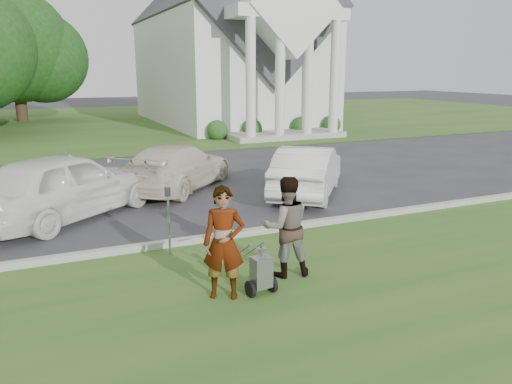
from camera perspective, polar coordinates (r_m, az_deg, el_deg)
ground at (r=10.27m, az=-4.07°, el=-6.55°), size 120.00×120.00×0.00m
grass_strip at (r=7.74m, az=3.72°, el=-13.62°), size 80.00×7.00×0.01m
church_lawn at (r=36.39m, az=-18.81°, el=7.49°), size 80.00×30.00×0.01m
curb at (r=10.73m, az=-5.08°, el=-5.23°), size 80.00×0.18×0.15m
church at (r=34.51m, az=-3.20°, el=17.76°), size 9.19×19.00×24.10m
tree_back at (r=39.09m, az=-25.83°, el=14.21°), size 9.61×7.60×8.89m
striping_cart at (r=8.16m, az=0.56°, el=-9.23°), size 0.50×0.97×0.87m
person_left at (r=7.88m, az=-3.70°, el=-5.94°), size 0.79×0.68×1.82m
person_right at (r=8.73m, az=3.43°, el=-4.05°), size 0.98×0.83×1.79m
parking_meter_near at (r=9.80m, az=-9.98°, el=-2.29°), size 0.10×0.09×1.40m
car_b at (r=12.97m, az=-21.01°, el=0.72°), size 5.05×4.57×1.66m
car_c at (r=15.37m, az=-9.04°, el=2.85°), size 4.61×4.80×1.37m
car_d at (r=14.56m, az=5.89°, el=2.45°), size 3.89×4.33×1.43m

